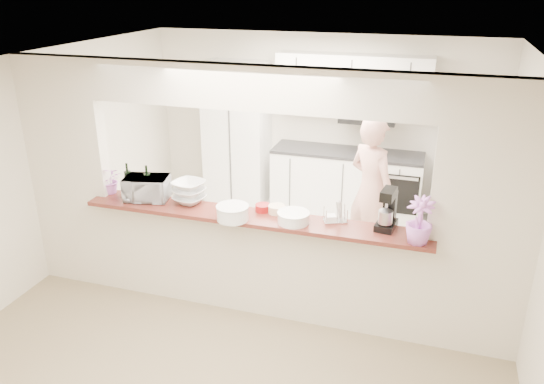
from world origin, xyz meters
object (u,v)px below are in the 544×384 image
at_px(refrigerator, 467,170).
at_px(toaster_oven, 147,188).
at_px(person, 371,191).
at_px(stand_mixer, 388,210).

height_order(refrigerator, toaster_oven, refrigerator).
xyz_separation_m(toaster_oven, person, (2.10, 1.43, -0.33)).
relative_size(toaster_oven, stand_mixer, 1.15).
bearing_deg(stand_mixer, person, 102.41).
relative_size(stand_mixer, person, 0.22).
bearing_deg(refrigerator, toaster_oven, -140.45).
relative_size(refrigerator, person, 0.96).
height_order(stand_mixer, person, person).
distance_m(refrigerator, person, 1.64).
distance_m(toaster_oven, person, 2.56).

